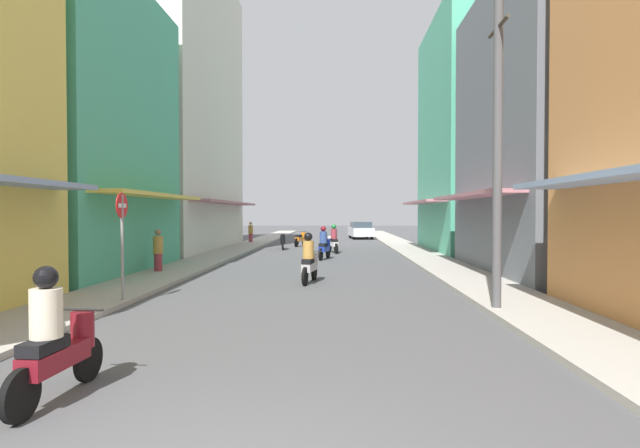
% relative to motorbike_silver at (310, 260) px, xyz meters
% --- Properties ---
extents(ground_plane, '(119.33, 119.33, 0.00)m').
position_rel_motorbike_silver_xyz_m(ground_plane, '(0.02, 11.38, -0.70)').
color(ground_plane, '#4C4C4F').
extents(sidewalk_left, '(2.06, 62.24, 0.12)m').
position_rel_motorbike_silver_xyz_m(sidewalk_left, '(-5.07, 11.38, -0.64)').
color(sidewalk_left, '#ADA89E').
rests_on(sidewalk_left, ground).
extents(sidewalk_right, '(2.06, 62.24, 0.12)m').
position_rel_motorbike_silver_xyz_m(sidewalk_right, '(5.12, 11.38, -0.64)').
color(sidewalk_right, '#ADA89E').
rests_on(sidewalk_right, ground).
extents(building_left_mid, '(7.05, 8.39, 10.33)m').
position_rel_motorbike_silver_xyz_m(building_left_mid, '(-9.10, 1.94, 4.46)').
color(building_left_mid, '#4CB28C').
rests_on(building_left_mid, ground).
extents(building_left_far, '(7.05, 13.64, 17.13)m').
position_rel_motorbike_silver_xyz_m(building_left_far, '(-9.10, 13.47, 7.85)').
color(building_left_far, silver).
rests_on(building_left_far, ground).
extents(building_right_mid, '(7.05, 8.92, 10.36)m').
position_rel_motorbike_silver_xyz_m(building_right_mid, '(9.14, 2.57, 4.47)').
color(building_right_mid, slate).
rests_on(building_right_mid, ground).
extents(building_right_far, '(7.05, 9.42, 12.98)m').
position_rel_motorbike_silver_xyz_m(building_right_far, '(9.14, 12.58, 5.78)').
color(building_right_far, '#4CB28C').
rests_on(building_right_far, ground).
extents(motorbike_silver, '(0.59, 1.80, 1.58)m').
position_rel_motorbike_silver_xyz_m(motorbike_silver, '(0.00, 0.00, 0.00)').
color(motorbike_silver, black).
rests_on(motorbike_silver, ground).
extents(motorbike_white, '(0.72, 1.75, 1.58)m').
position_rel_motorbike_silver_xyz_m(motorbike_white, '(0.61, 11.51, 0.00)').
color(motorbike_white, black).
rests_on(motorbike_white, ground).
extents(motorbike_black, '(0.56, 1.80, 0.96)m').
position_rel_motorbike_silver_xyz_m(motorbike_black, '(-2.44, 13.93, -0.20)').
color(motorbike_black, black).
rests_on(motorbike_black, ground).
extents(motorbike_maroon, '(0.55, 1.81, 1.58)m').
position_rel_motorbike_silver_xyz_m(motorbike_maroon, '(-2.36, -9.58, 0.00)').
color(motorbike_maroon, black).
rests_on(motorbike_maroon, ground).
extents(motorbike_orange, '(0.76, 1.74, 0.96)m').
position_rel_motorbike_silver_xyz_m(motorbike_orange, '(-1.58, 16.73, -0.20)').
color(motorbike_orange, black).
rests_on(motorbike_orange, ground).
extents(motorbike_blue, '(0.67, 1.77, 1.58)m').
position_rel_motorbike_silver_xyz_m(motorbike_blue, '(0.24, 7.73, 0.00)').
color(motorbike_blue, black).
rests_on(motorbike_blue, ground).
extents(parked_car, '(2.15, 4.25, 1.45)m').
position_rel_motorbike_silver_xyz_m(parked_car, '(2.83, 26.69, 0.04)').
color(parked_car, silver).
rests_on(parked_car, ground).
extents(pedestrian_midway, '(0.34, 0.34, 1.61)m').
position_rel_motorbike_silver_xyz_m(pedestrian_midway, '(-5.50, 1.92, 0.10)').
color(pedestrian_midway, '#99333F').
rests_on(pedestrian_midway, ground).
extents(pedestrian_far, '(0.34, 0.34, 1.57)m').
position_rel_motorbike_silver_xyz_m(pedestrian_far, '(-5.39, 19.57, 0.07)').
color(pedestrian_far, '#99333F').
rests_on(pedestrian_far, ground).
extents(utility_pole, '(0.20, 1.20, 6.78)m').
position_rel_motorbike_silver_xyz_m(utility_pole, '(4.34, -4.36, 2.76)').
color(utility_pole, '#4C4C4F').
rests_on(utility_pole, ground).
extents(street_sign_no_entry, '(0.07, 0.60, 2.65)m').
position_rel_motorbike_silver_xyz_m(street_sign_no_entry, '(-4.19, -3.82, 1.01)').
color(street_sign_no_entry, gray).
rests_on(street_sign_no_entry, ground).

